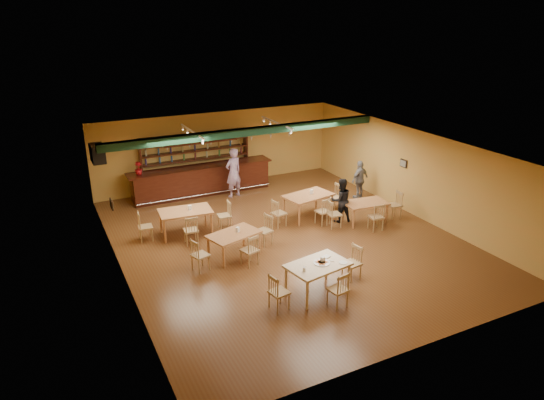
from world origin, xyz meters
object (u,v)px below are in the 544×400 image
dining_table_d (365,212)px  near_table (317,278)px  dining_table_a (186,222)px  patron_right_a (341,200)px  dining_table_c (234,245)px  dining_table_b (308,206)px  bar_counter (202,180)px  patron_bar (233,173)px

dining_table_d → near_table: near_table is taller
dining_table_a → dining_table_d: (5.74, -1.73, -0.05)m
dining_table_a → patron_right_a: size_ratio=1.08×
dining_table_d → dining_table_c: bearing=-170.0°
dining_table_c → patron_right_a: 4.32m
dining_table_b → near_table: dining_table_b is taller
dining_table_d → bar_counter: bearing=133.9°
bar_counter → dining_table_d: (4.05, -5.12, -0.21)m
dining_table_b → patron_bar: (-1.53, 3.07, 0.55)m
patron_right_a → dining_table_d: bearing=158.0°
bar_counter → dining_table_c: size_ratio=3.84×
patron_bar → dining_table_b: bearing=100.0°
dining_table_b → dining_table_d: 1.95m
near_table → patron_bar: patron_bar is taller
near_table → patron_bar: 7.54m
dining_table_c → near_table: size_ratio=0.96×
dining_table_b → dining_table_c: size_ratio=1.12×
bar_counter → dining_table_b: (2.54, -3.89, -0.15)m
bar_counter → dining_table_a: (-1.69, -3.39, -0.15)m
bar_counter → patron_right_a: bearing=-54.6°
patron_right_a → dining_table_c: bearing=20.1°
dining_table_a → dining_table_c: 2.26m
patron_right_a → bar_counter: bearing=-45.4°
dining_table_a → patron_bar: 3.76m
dining_table_a → patron_bar: (2.69, 2.57, 0.55)m
dining_table_c → dining_table_d: size_ratio=1.02×
dining_table_a → near_table: same height
near_table → patron_right_a: (3.10, 3.61, 0.35)m
dining_table_d → near_table: size_ratio=0.94×
near_table → patron_bar: bearing=74.0°
bar_counter → dining_table_a: 3.79m
bar_counter → dining_table_d: 6.53m
bar_counter → patron_bar: (1.01, -0.83, 0.39)m
dining_table_d → dining_table_b: bearing=146.4°
dining_table_c → dining_table_a: bearing=94.0°
near_table → patron_right_a: patron_right_a is taller
dining_table_a → dining_table_b: (4.22, -0.50, 0.00)m
bar_counter → near_table: bearing=-88.3°
dining_table_b → dining_table_a: bearing=162.6°
near_table → patron_right_a: 4.77m
dining_table_a → dining_table_b: dining_table_b is taller
dining_table_b → dining_table_d: dining_table_b is taller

